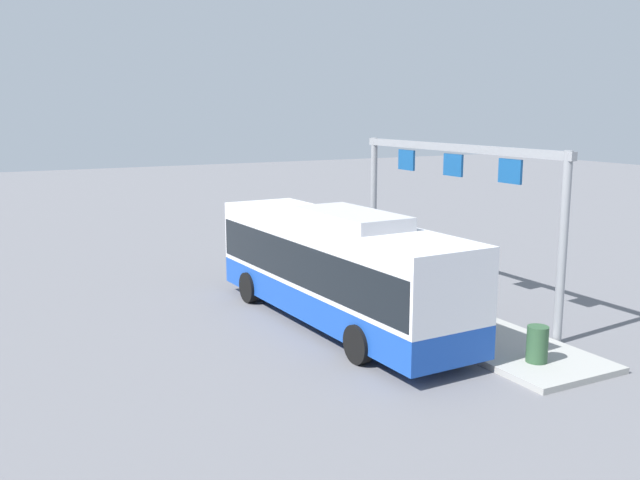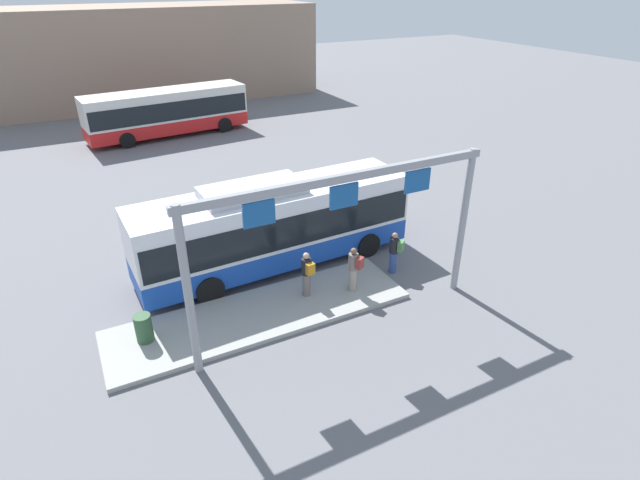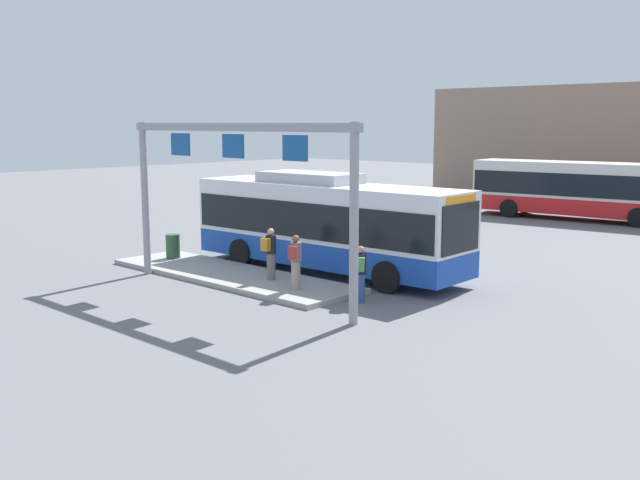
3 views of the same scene
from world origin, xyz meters
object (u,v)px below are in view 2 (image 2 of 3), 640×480
object	(u,v)px
bus_main	(274,222)
person_boarding	(395,252)
bus_background_left	(167,110)
trash_bin	(144,328)
person_waiting_near	(354,268)
person_waiting_mid	(307,273)

from	to	relation	value
bus_main	person_boarding	xyz separation A→B (m)	(3.71, -2.59, -0.92)
bus_main	bus_background_left	bearing A→B (deg)	86.97
trash_bin	person_waiting_near	bearing A→B (deg)	-4.42
bus_main	trash_bin	world-z (taller)	bus_main
person_boarding	person_waiting_mid	distance (m)	3.69
bus_background_left	person_boarding	bearing A→B (deg)	-87.35
person_boarding	person_waiting_mid	world-z (taller)	person_waiting_mid
person_waiting_mid	trash_bin	bearing A→B (deg)	83.11
bus_background_left	bus_main	bearing A→B (deg)	-96.99
person_boarding	person_waiting_mid	bearing A→B (deg)	57.74
bus_main	person_boarding	distance (m)	4.62
trash_bin	person_waiting_mid	bearing A→B (deg)	-1.01
person_waiting_near	person_waiting_mid	world-z (taller)	same
bus_main	person_boarding	size ratio (longest dim) A/B	6.38
bus_background_left	person_waiting_mid	xyz separation A→B (m)	(-0.27, -22.21, -0.73)
bus_background_left	trash_bin	world-z (taller)	bus_background_left
bus_main	person_waiting_mid	distance (m)	2.80
person_boarding	person_waiting_near	size ratio (longest dim) A/B	1.00
person_boarding	bus_main	bearing A→B (deg)	21.15
person_waiting_near	person_waiting_mid	bearing A→B (deg)	47.01
bus_background_left	trash_bin	distance (m)	22.87
person_waiting_mid	trash_bin	xyz separation A→B (m)	(-5.44, 0.10, -0.44)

